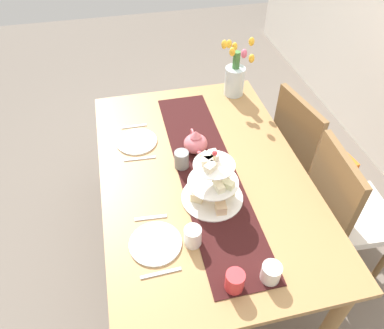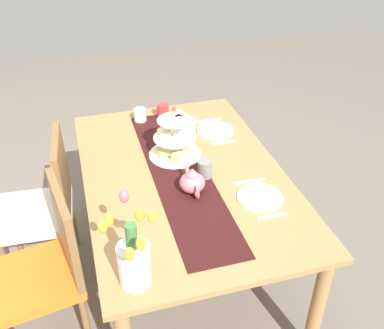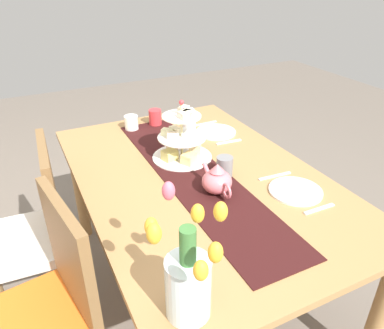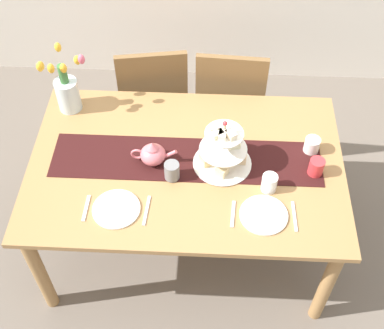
{
  "view_description": "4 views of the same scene",
  "coord_description": "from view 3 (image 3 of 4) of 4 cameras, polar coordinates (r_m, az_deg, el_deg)",
  "views": [
    {
      "loc": [
        1.3,
        -0.35,
        2.08
      ],
      "look_at": [
        0.01,
        -0.06,
        0.8
      ],
      "focal_mm": 34.12,
      "sensor_mm": 36.0,
      "label": 1
    },
    {
      "loc": [
        -1.89,
        0.5,
        2.1
      ],
      "look_at": [
        -0.04,
        -0.04,
        0.8
      ],
      "focal_mm": 41.4,
      "sensor_mm": 36.0,
      "label": 2
    },
    {
      "loc": [
        -1.33,
        0.69,
        1.61
      ],
      "look_at": [
        -0.01,
        0.04,
        0.8
      ],
      "focal_mm": 34.7,
      "sensor_mm": 36.0,
      "label": 3
    },
    {
      "loc": [
        0.11,
        -1.7,
        2.74
      ],
      "look_at": [
        0.03,
        -0.07,
        0.8
      ],
      "focal_mm": 47.93,
      "sensor_mm": 36.0,
      "label": 4
    }
  ],
  "objects": [
    {
      "name": "dinner_plate_right",
      "position": [
        2.17,
        3.7,
        5.02
      ],
      "size": [
        0.23,
        0.23,
        0.01
      ],
      "primitive_type": "cylinder",
      "color": "white",
      "rests_on": "dining_table"
    },
    {
      "name": "mug_white_text",
      "position": [
        2.11,
        -0.47,
        5.6
      ],
      "size": [
        0.08,
        0.08,
        0.09
      ],
      "primitive_type": "cylinder",
      "color": "white",
      "rests_on": "dining_table"
    },
    {
      "name": "fork_left",
      "position": [
        1.59,
        18.97,
        -6.48
      ],
      "size": [
        0.02,
        0.15,
        0.01
      ],
      "primitive_type": "cube",
      "rotation": [
        0.0,
        0.0,
        -0.01
      ],
      "color": "silver",
      "rests_on": "dining_table"
    },
    {
      "name": "table_runner",
      "position": [
        1.73,
        0.42,
        -1.68
      ],
      "size": [
        1.39,
        0.3,
        0.0
      ],
      "primitive_type": "cube",
      "color": "black",
      "rests_on": "dining_table"
    },
    {
      "name": "cream_jug",
      "position": [
        2.22,
        -9.31,
        6.35
      ],
      "size": [
        0.08,
        0.08,
        0.08
      ],
      "primitive_type": "cylinder",
      "color": "white",
      "rests_on": "dining_table"
    },
    {
      "name": "dinner_plate_left",
      "position": [
        1.67,
        15.62,
        -3.93
      ],
      "size": [
        0.23,
        0.23,
        0.01
      ],
      "primitive_type": "cylinder",
      "color": "white",
      "rests_on": "dining_table"
    },
    {
      "name": "ground_plane",
      "position": [
        2.2,
        0.88,
        -18.13
      ],
      "size": [
        8.0,
        8.0,
        0.0
      ],
      "primitive_type": "plane",
      "color": "#6B6056"
    },
    {
      "name": "mug_orange",
      "position": [
        2.27,
        -5.68,
        7.22
      ],
      "size": [
        0.08,
        0.08,
        0.09
      ],
      "primitive_type": "cylinder",
      "color": "red",
      "rests_on": "dining_table"
    },
    {
      "name": "tulip_vase",
      "position": [
        1.04,
        -0.63,
        -17.05
      ],
      "size": [
        0.27,
        0.21,
        0.37
      ],
      "color": "silver",
      "rests_on": "dining_table"
    },
    {
      "name": "knife_right",
      "position": [
        2.29,
        1.9,
        6.3
      ],
      "size": [
        0.02,
        0.17,
        0.01
      ],
      "primitive_type": "cube",
      "rotation": [
        0.0,
        0.0,
        0.03
      ],
      "color": "silver",
      "rests_on": "dining_table"
    },
    {
      "name": "chair_left",
      "position": [
        1.54,
        -21.53,
        -19.57
      ],
      "size": [
        0.48,
        0.48,
        0.91
      ],
      "color": "brown",
      "rests_on": "ground_plane"
    },
    {
      "name": "tiered_cake_stand",
      "position": [
        1.84,
        -1.65,
        3.59
      ],
      "size": [
        0.3,
        0.3,
        0.3
      ],
      "color": "beige",
      "rests_on": "table_runner"
    },
    {
      "name": "mug_grey",
      "position": [
        1.71,
        5.02,
        -0.31
      ],
      "size": [
        0.08,
        0.08,
        0.09
      ],
      "primitive_type": "cylinder",
      "color": "slate",
      "rests_on": "table_runner"
    },
    {
      "name": "teapot",
      "position": [
        1.58,
        3.87,
        -2.51
      ],
      "size": [
        0.24,
        0.13,
        0.14
      ],
      "color": "#D66B75",
      "rests_on": "table_runner"
    },
    {
      "name": "dining_table",
      "position": [
        1.79,
        1.03,
        -4.1
      ],
      "size": [
        1.62,
        1.06,
        0.73
      ],
      "color": "#A37747",
      "rests_on": "ground_plane"
    },
    {
      "name": "knife_left",
      "position": [
        1.76,
        12.61,
        -1.73
      ],
      "size": [
        0.02,
        0.17,
        0.01
      ],
      "primitive_type": "cube",
      "rotation": [
        0.0,
        0.0,
        -0.06
      ],
      "color": "silver",
      "rests_on": "dining_table"
    },
    {
      "name": "fork_right",
      "position": [
        2.06,
        5.69,
        3.48
      ],
      "size": [
        0.03,
        0.15,
        0.01
      ],
      "primitive_type": "cube",
      "rotation": [
        0.0,
        0.0,
        -0.08
      ],
      "color": "silver",
      "rests_on": "dining_table"
    },
    {
      "name": "chair_right",
      "position": [
        1.92,
        -23.35,
        -9.03
      ],
      "size": [
        0.44,
        0.44,
        0.91
      ],
      "color": "brown",
      "rests_on": "ground_plane"
    }
  ]
}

